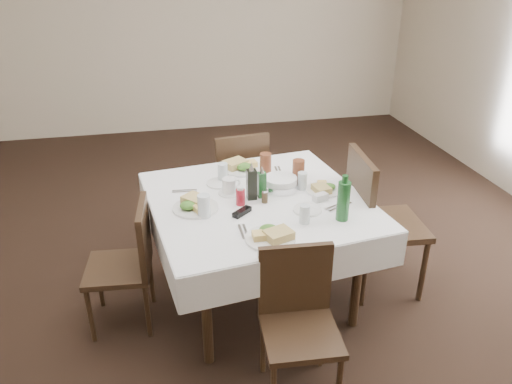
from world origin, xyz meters
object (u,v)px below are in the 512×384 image
green_bottle (343,200)px  bread_basket (281,183)px  oil_cruet_green (262,184)px  coffee_mug (230,187)px  water_s (305,214)px  chair_west (131,258)px  water_e (302,181)px  oil_cruet_dark (252,183)px  chair_east (374,215)px  water_n (223,172)px  water_w (204,206)px  chair_north (239,177)px  chair_south (298,313)px  dining_table (258,210)px  ketchup_bottle (240,196)px

green_bottle → bread_basket: bearing=117.3°
oil_cruet_green → coffee_mug: bearing=154.8°
green_bottle → water_s: bearing=178.4°
green_bottle → chair_west: bearing=166.8°
oil_cruet_green → bread_basket: bearing=32.3°
water_e → green_bottle: size_ratio=0.41×
oil_cruet_dark → coffee_mug: 0.17m
chair_east → water_n: chair_east is taller
water_w → bread_basket: (0.54, 0.27, -0.03)m
chair_east → water_e: size_ratio=8.77×
chair_north → water_s: bearing=-82.8°
chair_south → water_s: 0.57m
water_e → bread_basket: water_e is taller
water_e → oil_cruet_dark: 0.36m
water_s → chair_west: bearing=164.3°
dining_table → oil_cruet_green: bearing=39.5°
dining_table → oil_cruet_dark: bearing=160.7°
oil_cruet_dark → green_bottle: green_bottle is taller
chair_east → green_bottle: (-0.37, -0.32, 0.31)m
chair_west → water_w: 0.59m
ketchup_bottle → bread_basket: bearing=29.5°
oil_cruet_green → water_w: bearing=-155.0°
chair_south → green_bottle: (0.38, 0.42, 0.41)m
chair_east → ketchup_bottle: (-0.91, -0.01, 0.24)m
water_s → bread_basket: 0.47m
ketchup_bottle → green_bottle: 0.63m
chair_west → coffee_mug: (0.66, 0.18, 0.33)m
dining_table → chair_west: size_ratio=1.78×
coffee_mug → dining_table: bearing=-34.7°
chair_north → bread_basket: (0.14, -0.77, 0.28)m
water_e → green_bottle: 0.46m
oil_cruet_dark → water_w: bearing=-151.8°
coffee_mug → oil_cruet_green: bearing=-25.2°
chair_west → dining_table: bearing=4.8°
dining_table → chair_east: 0.80m
water_w → ketchup_bottle: (0.24, 0.10, -0.01)m
chair_east → ketchup_bottle: 0.95m
ketchup_bottle → oil_cruet_dark: bearing=38.7°
oil_cruet_green → chair_west: bearing=-173.8°
chair_south → green_bottle: 0.70m
oil_cruet_dark → ketchup_bottle: oil_cruet_dark is taller
water_e → water_w: (-0.67, -0.24, 0.01)m
water_e → ketchup_bottle: (-0.44, -0.14, -0.00)m
green_bottle → oil_cruet_dark: bearing=140.9°
chair_north → water_w: chair_north is taller
chair_north → bread_basket: chair_north is taller
oil_cruet_dark → oil_cruet_green: (0.07, 0.01, -0.02)m
chair_east → green_bottle: green_bottle is taller
water_s → water_w: (-0.56, 0.20, 0.01)m
bread_basket → oil_cruet_dark: size_ratio=0.96×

